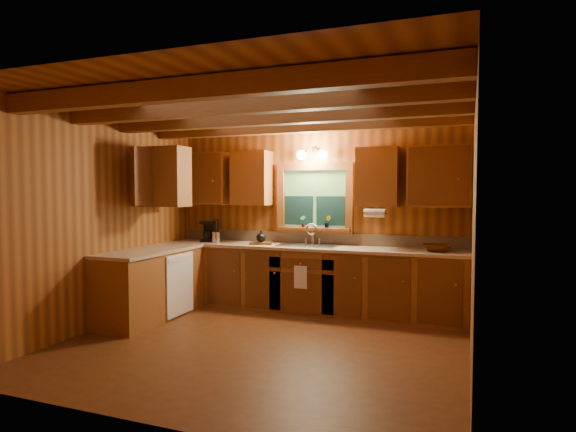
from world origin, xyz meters
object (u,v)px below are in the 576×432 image
at_px(sink, 309,249).
at_px(wicker_basket, 437,248).
at_px(cutting_board, 261,243).
at_px(coffee_maker, 208,231).

relative_size(sink, wicker_basket, 2.25).
bearing_deg(wicker_basket, sink, 179.27).
bearing_deg(cutting_board, coffee_maker, 154.72).
relative_size(coffee_maker, wicker_basket, 0.84).
relative_size(coffee_maker, cutting_board, 0.99).
bearing_deg(coffee_maker, cutting_board, -17.88).
bearing_deg(cutting_board, wicker_basket, -19.09).
bearing_deg(wicker_basket, cutting_board, -179.36).
xyz_separation_m(sink, coffee_maker, (-1.60, 0.04, 0.19)).
bearing_deg(wicker_basket, coffee_maker, 178.95).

